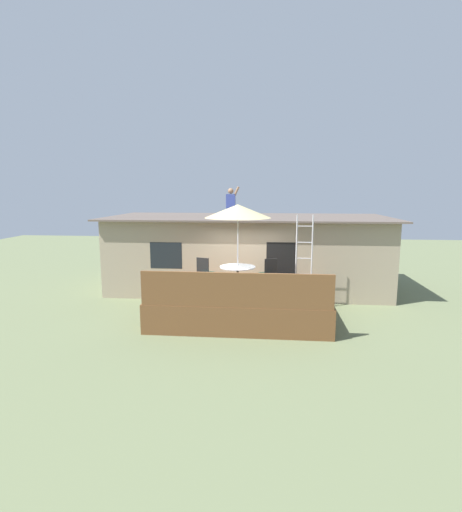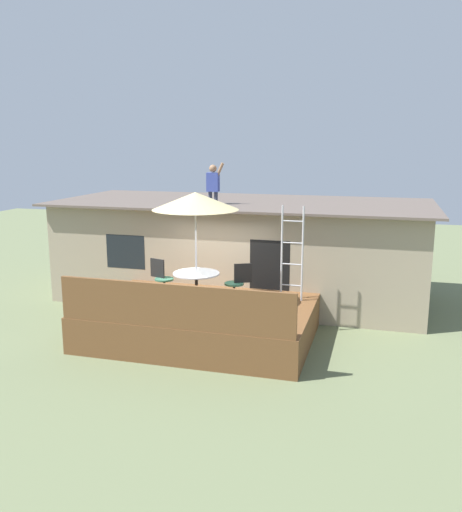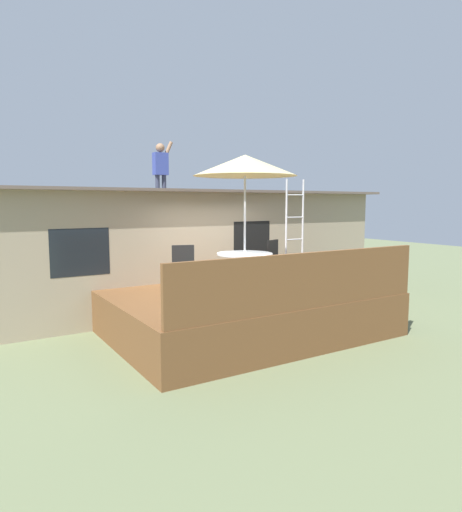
# 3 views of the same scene
# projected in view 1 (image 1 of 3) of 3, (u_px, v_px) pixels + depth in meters

# --- Properties ---
(ground_plane) EXTENTS (40.00, 40.00, 0.00)m
(ground_plane) POSITION_uv_depth(u_px,v_px,m) (241.00, 316.00, 11.74)
(ground_plane) COLOR #66704C
(house) EXTENTS (10.50, 4.50, 2.76)m
(house) POSITION_uv_depth(u_px,v_px,m) (248.00, 252.00, 15.05)
(house) COLOR gray
(house) RESTS_ON ground
(deck) EXTENTS (4.98, 3.53, 0.80)m
(deck) POSITION_uv_depth(u_px,v_px,m) (241.00, 304.00, 11.68)
(deck) COLOR brown
(deck) RESTS_ON ground
(deck_railing) EXTENTS (4.88, 0.08, 0.90)m
(deck_railing) POSITION_uv_depth(u_px,v_px,m) (236.00, 290.00, 9.85)
(deck_railing) COLOR brown
(deck_railing) RESTS_ON deck
(patio_table) EXTENTS (1.04, 1.04, 0.74)m
(patio_table) POSITION_uv_depth(u_px,v_px,m) (238.00, 272.00, 11.43)
(patio_table) COLOR black
(patio_table) RESTS_ON deck
(patio_umbrella) EXTENTS (1.90, 1.90, 2.54)m
(patio_umbrella) POSITION_uv_depth(u_px,v_px,m) (238.00, 211.00, 11.14)
(patio_umbrella) COLOR silver
(patio_umbrella) RESTS_ON deck
(step_ladder) EXTENTS (0.52, 0.04, 2.20)m
(step_ladder) POSITION_uv_depth(u_px,v_px,m) (304.00, 250.00, 12.11)
(step_ladder) COLOR silver
(step_ladder) RESTS_ON deck
(person_figure) EXTENTS (0.47, 0.20, 1.11)m
(person_figure) POSITION_uv_depth(u_px,v_px,m) (231.00, 201.00, 13.87)
(person_figure) COLOR #33384C
(person_figure) RESTS_ON house
(patio_chair_left) EXTENTS (0.61, 0.44, 0.92)m
(patio_chair_left) POSITION_uv_depth(u_px,v_px,m) (207.00, 273.00, 11.86)
(patio_chair_left) COLOR black
(patio_chair_left) RESTS_ON deck
(patio_chair_right) EXTENTS (0.59, 0.44, 0.92)m
(patio_chair_right) POSITION_uv_depth(u_px,v_px,m) (267.00, 274.00, 11.74)
(patio_chair_right) COLOR black
(patio_chair_right) RESTS_ON deck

